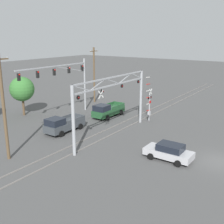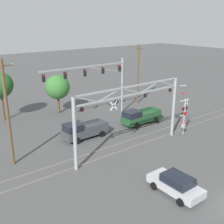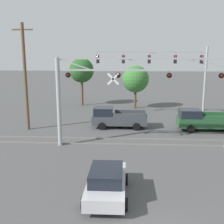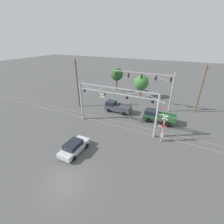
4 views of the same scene
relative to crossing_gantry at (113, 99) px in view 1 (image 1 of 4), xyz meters
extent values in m
plane|color=#4C4C4C|center=(0.01, -11.51, -4.18)|extent=(200.00, 200.00, 0.00)
cube|color=gray|center=(0.01, 0.28, -4.13)|extent=(80.00, 0.08, 0.10)
cube|color=gray|center=(0.01, 1.72, -4.13)|extent=(80.00, 0.08, 0.10)
cylinder|color=#9EA0A5|center=(-6.17, 0.00, -0.90)|extent=(0.32, 0.32, 6.56)
cylinder|color=#9EA0A5|center=(6.19, 0.00, -0.90)|extent=(0.32, 0.32, 6.56)
cube|color=#9EA0A5|center=(0.01, 0.00, 1.49)|extent=(12.69, 0.14, 0.14)
cube|color=#9EA0A5|center=(0.01, 0.00, 2.31)|extent=(12.69, 0.14, 0.14)
cube|color=#9EA0A5|center=(-4.94, 0.00, 1.90)|extent=(2.50, 0.08, 0.89)
cube|color=#9EA0A5|center=(-2.46, 0.00, 1.90)|extent=(2.50, 0.08, 0.89)
cube|color=#9EA0A5|center=(0.01, 0.00, 1.90)|extent=(2.50, 0.08, 0.89)
cube|color=#9EA0A5|center=(2.48, 0.00, 1.90)|extent=(2.50, 0.08, 0.89)
cube|color=#9EA0A5|center=(4.96, 0.00, 1.90)|extent=(2.50, 0.08, 0.89)
cylinder|color=black|center=(-5.41, 0.00, 1.13)|extent=(0.38, 0.10, 0.38)
sphere|color=#590C0C|center=(-5.41, -0.07, 1.13)|extent=(0.18, 0.18, 0.18)
cylinder|color=#9EA0A5|center=(-5.41, 0.00, 1.37)|extent=(0.04, 0.04, 0.10)
cylinder|color=black|center=(-1.80, 0.00, 1.13)|extent=(0.38, 0.10, 0.38)
sphere|color=#590C0C|center=(-1.80, -0.07, 1.13)|extent=(0.18, 0.18, 0.18)
cylinder|color=#9EA0A5|center=(-1.80, 0.00, 1.37)|extent=(0.04, 0.04, 0.10)
cylinder|color=black|center=(1.82, 0.00, 1.13)|extent=(0.38, 0.10, 0.38)
sphere|color=#590C0C|center=(1.82, -0.07, 1.13)|extent=(0.18, 0.18, 0.18)
cylinder|color=#9EA0A5|center=(1.82, 0.00, 1.37)|extent=(0.04, 0.04, 0.10)
cylinder|color=black|center=(5.43, 0.00, 1.13)|extent=(0.38, 0.10, 0.38)
sphere|color=#590C0C|center=(5.43, -0.07, 1.13)|extent=(0.18, 0.18, 0.18)
cylinder|color=#9EA0A5|center=(5.43, 0.00, 1.37)|extent=(0.04, 0.04, 0.10)
cube|color=white|center=(-2.15, -0.10, 0.87)|extent=(0.88, 0.03, 0.88)
cube|color=white|center=(-2.15, -0.10, 0.87)|extent=(0.88, 0.03, 0.88)
cylinder|color=black|center=(-2.15, -0.12, 0.87)|extent=(0.04, 0.04, 0.02)
cylinder|color=#9EA0A5|center=(7.33, -0.65, -2.09)|extent=(0.16, 0.16, 4.18)
cylinder|color=#59595B|center=(7.33, -0.65, -4.13)|extent=(0.35, 0.35, 0.10)
cube|color=white|center=(7.33, -0.76, -0.35)|extent=(0.78, 0.03, 0.78)
cube|color=white|center=(7.33, -0.76, -0.35)|extent=(0.78, 0.03, 0.78)
cylinder|color=black|center=(7.33, -0.78, -0.35)|extent=(0.04, 0.04, 0.02)
cylinder|color=black|center=(7.05, -0.65, -1.10)|extent=(0.32, 0.09, 0.32)
sphere|color=#590C0C|center=(7.05, -0.71, -1.10)|extent=(0.16, 0.16, 0.16)
cylinder|color=black|center=(7.61, -0.65, -1.10)|extent=(0.32, 0.09, 0.32)
sphere|color=#590C0C|center=(7.61, -0.71, -1.10)|extent=(0.16, 0.16, 0.16)
cube|color=#9EA0A5|center=(7.33, -0.65, -1.10)|extent=(0.64, 0.06, 0.06)
cube|color=red|center=(7.33, -0.75, -1.65)|extent=(0.44, 0.02, 0.32)
cube|color=#B2B2B7|center=(7.33, -0.65, -3.13)|extent=(0.36, 0.28, 0.56)
cylinder|color=red|center=(7.11, -0.65, -2.71)|extent=(0.86, 0.09, 0.16)
cylinder|color=white|center=(7.03, -0.65, -1.86)|extent=(0.86, 0.09, 0.16)
cylinder|color=red|center=(6.96, -0.65, -1.01)|extent=(0.86, 0.09, 0.16)
cylinder|color=white|center=(6.88, -0.65, -0.15)|extent=(0.86, 0.09, 0.16)
cylinder|color=red|center=(6.81, -0.65, 0.70)|extent=(0.86, 0.09, 0.16)
cylinder|color=white|center=(6.74, -0.65, 1.55)|extent=(0.86, 0.09, 0.16)
cube|color=#3F3F42|center=(7.18, -0.65, -3.48)|extent=(0.24, 0.12, 0.36)
cylinder|color=#9EA0A5|center=(6.99, 9.76, -0.42)|extent=(0.24, 0.24, 7.53)
cube|color=#9EA0A5|center=(1.12, 9.76, 2.75)|extent=(11.75, 0.14, 0.14)
cube|color=#9EA0A5|center=(4.05, 9.76, 2.15)|extent=(5.89, 0.08, 1.28)
cylinder|color=#9EA0A5|center=(-4.26, 9.76, 2.60)|extent=(0.04, 0.04, 0.30)
cube|color=black|center=(-4.26, 9.76, 2.02)|extent=(0.30, 0.26, 0.85)
sphere|color=red|center=(-4.26, 9.60, 2.32)|extent=(0.18, 0.18, 0.18)
cylinder|color=#9EA0A5|center=(-1.57, 9.76, 2.60)|extent=(0.04, 0.04, 0.30)
cube|color=black|center=(-1.57, 9.76, 2.02)|extent=(0.30, 0.26, 0.85)
sphere|color=red|center=(-1.57, 9.60, 2.32)|extent=(0.18, 0.18, 0.18)
cylinder|color=#9EA0A5|center=(1.12, 9.76, 2.60)|extent=(0.04, 0.04, 0.30)
cube|color=black|center=(1.12, 9.76, 2.02)|extent=(0.30, 0.26, 0.85)
sphere|color=red|center=(1.12, 9.60, 2.32)|extent=(0.18, 0.18, 0.18)
cylinder|color=#9EA0A5|center=(3.80, 9.76, 2.60)|extent=(0.04, 0.04, 0.30)
cube|color=black|center=(3.80, 9.76, 2.02)|extent=(0.30, 0.26, 0.85)
sphere|color=red|center=(3.80, 9.60, 2.32)|extent=(0.18, 0.18, 0.18)
cylinder|color=#9EA0A5|center=(6.49, 9.76, 2.60)|extent=(0.04, 0.04, 0.30)
cube|color=black|center=(6.49, 9.76, 2.02)|extent=(0.30, 0.26, 0.85)
sphere|color=red|center=(6.49, 9.60, 2.32)|extent=(0.18, 0.18, 0.18)
cube|color=#3D4247|center=(-1.83, 5.38, -3.42)|extent=(5.03, 1.86, 0.83)
cube|color=black|center=(-3.33, 5.38, -2.64)|extent=(1.73, 1.71, 0.73)
cube|color=#3D4247|center=(-0.86, 4.49, -2.84)|extent=(2.90, 0.08, 0.33)
cube|color=#3D4247|center=(-0.86, 6.27, -2.84)|extent=(2.90, 0.08, 0.33)
cube|color=#3D4247|center=(0.64, 5.38, -2.84)|extent=(0.10, 1.78, 0.33)
cylinder|color=black|center=(-3.39, 4.44, -3.84)|extent=(0.69, 0.24, 0.69)
cylinder|color=black|center=(-3.39, 6.32, -3.84)|extent=(0.69, 0.24, 0.69)
cylinder|color=black|center=(-0.27, 4.44, -3.84)|extent=(0.69, 0.24, 0.69)
cylinder|color=black|center=(-0.27, 6.32, -3.84)|extent=(0.69, 0.24, 0.69)
cube|color=#23512D|center=(6.09, 4.86, -3.42)|extent=(5.28, 1.86, 0.83)
cube|color=black|center=(4.51, 4.86, -2.64)|extent=(1.82, 1.71, 0.73)
cube|color=#23512D|center=(7.10, 3.97, -2.84)|extent=(3.06, 0.08, 0.33)
cube|color=#23512D|center=(7.10, 5.75, -2.84)|extent=(3.06, 0.08, 0.33)
cube|color=#23512D|center=(8.68, 4.86, -2.84)|extent=(0.10, 1.78, 0.33)
cylinder|color=black|center=(4.46, 3.92, -3.84)|extent=(0.69, 0.24, 0.69)
cylinder|color=black|center=(4.46, 5.80, -3.84)|extent=(0.69, 0.24, 0.69)
cylinder|color=black|center=(7.73, 3.92, -3.84)|extent=(0.69, 0.24, 0.69)
cylinder|color=black|center=(7.73, 5.80, -3.84)|extent=(0.69, 0.24, 0.69)
cube|color=#B7B7BC|center=(-2.10, -7.50, -3.59)|extent=(1.82, 4.25, 0.61)
cube|color=black|center=(-2.10, -7.67, -2.99)|extent=(1.55, 2.21, 0.59)
cylinder|color=black|center=(-3.02, -6.22, -3.89)|extent=(0.24, 0.58, 0.58)
cylinder|color=black|center=(-1.17, -6.22, -3.89)|extent=(0.24, 0.58, 0.58)
cylinder|color=black|center=(-3.02, -8.77, -3.89)|extent=(0.24, 0.58, 0.58)
cylinder|color=black|center=(-1.17, -8.77, -3.89)|extent=(0.24, 0.58, 0.58)
cylinder|color=brown|center=(-10.15, 4.28, 0.52)|extent=(0.28, 0.28, 9.41)
cylinder|color=silver|center=(-9.33, 4.28, 4.73)|extent=(0.08, 0.08, 0.12)
cylinder|color=brown|center=(11.67, 11.70, 0.26)|extent=(0.28, 0.28, 8.88)
cube|color=brown|center=(11.67, 11.70, 4.10)|extent=(1.80, 0.12, 0.12)
cylinder|color=silver|center=(10.85, 11.70, 4.20)|extent=(0.08, 0.08, 0.12)
cylinder|color=silver|center=(12.49, 11.70, 4.20)|extent=(0.08, 0.08, 0.12)
cylinder|color=brown|center=(-0.13, 14.83, -2.92)|extent=(0.32, 0.32, 2.52)
sphere|color=#387533|center=(-0.13, 14.83, -0.50)|extent=(3.31, 3.31, 3.31)
camera|label=1|loc=(-23.88, -16.54, 6.52)|focal=45.00mm
camera|label=2|loc=(-16.87, -18.94, 8.20)|focal=45.00mm
camera|label=3|loc=(-1.15, -20.11, 2.71)|focal=45.00mm
camera|label=4|loc=(8.53, -18.73, 8.61)|focal=24.00mm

